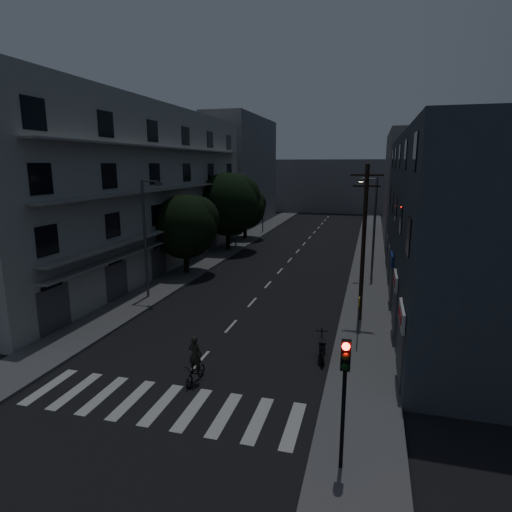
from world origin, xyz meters
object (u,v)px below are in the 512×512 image
Objects in this scene: motorcycle at (322,349)px; cyclist at (195,367)px; bus_stop_sign at (359,313)px; traffic_signal_near at (345,378)px; utility_pole at (364,241)px.

cyclist is at bearing -151.80° from motorcycle.
motorcycle is 1.00× the size of cyclist.
traffic_signal_near is at bearing -90.76° from bus_stop_sign.
motorcycle is at bearing -105.70° from utility_pole.
cyclist is (-6.39, 3.92, -2.39)m from traffic_signal_near.
traffic_signal_near is 1.95× the size of cyclist.
utility_pole is 12.03m from cyclist.
traffic_signal_near reaches higher than motorcycle.
bus_stop_sign is at bearing 40.23° from motorcycle.
traffic_signal_near reaches higher than bus_stop_sign.
traffic_signal_near reaches higher than cyclist.
cyclist reaches higher than motorcycle.
cyclist is (-6.51, -5.40, -1.18)m from bus_stop_sign.
motorcycle is at bearing -131.67° from bus_stop_sign.
utility_pole is at bearing 66.20° from motorcycle.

